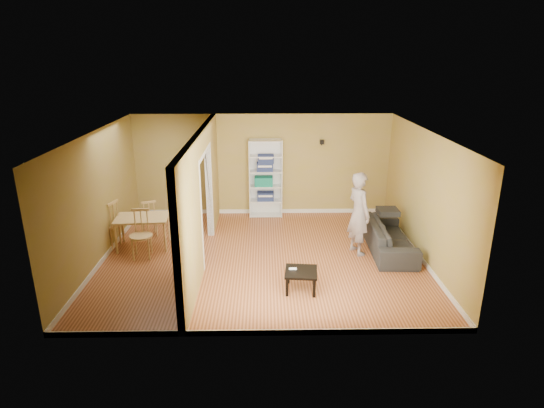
{
  "coord_description": "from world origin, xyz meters",
  "views": [
    {
      "loc": [
        0.04,
        -8.59,
        4.04
      ],
      "look_at": [
        0.2,
        0.2,
        1.1
      ],
      "focal_mm": 30.0,
      "sensor_mm": 36.0,
      "label": 1
    }
  ],
  "objects": [
    {
      "name": "sofa",
      "position": [
        2.7,
        0.31,
        0.4
      ],
      "size": [
        2.14,
        0.98,
        0.8
      ],
      "primitive_type": "imported",
      "rotation": [
        0.0,
        0.0,
        1.53
      ],
      "color": "black",
      "rests_on": "ground"
    },
    {
      "name": "chair_far",
      "position": [
        -2.61,
        1.22,
        0.45
      ],
      "size": [
        0.54,
        0.54,
        0.89
      ],
      "primitive_type": null,
      "rotation": [
        0.0,
        0.0,
        3.55
      ],
      "color": "#DBBF74",
      "rests_on": "ground"
    },
    {
      "name": "paper_box_teal",
      "position": [
        0.03,
        2.56,
        0.93
      ],
      "size": [
        0.46,
        0.3,
        0.23
      ],
      "primitive_type": "cube",
      "color": "#0F6066",
      "rests_on": "bookshelf"
    },
    {
      "name": "chair_near",
      "position": [
        -2.48,
        0.05,
        0.51
      ],
      "size": [
        0.51,
        0.51,
        1.01
      ],
      "primitive_type": null,
      "rotation": [
        0.0,
        0.0,
        0.1
      ],
      "color": "tan",
      "rests_on": "ground"
    },
    {
      "name": "wall_speaker",
      "position": [
        1.5,
        2.69,
        1.9
      ],
      "size": [
        0.1,
        0.1,
        0.1
      ],
      "primitive_type": "cube",
      "color": "black",
      "rests_on": "room_shell"
    },
    {
      "name": "paper_box_navy_c",
      "position": [
        0.09,
        2.56,
        1.51
      ],
      "size": [
        0.4,
        0.26,
        0.21
      ],
      "primitive_type": "cube",
      "color": "#1B254E",
      "rests_on": "bookshelf"
    },
    {
      "name": "room_shell",
      "position": [
        0.0,
        0.0,
        1.3
      ],
      "size": [
        6.5,
        6.5,
        6.5
      ],
      "color": "#B66E45",
      "rests_on": "ground"
    },
    {
      "name": "chair_left",
      "position": [
        -3.35,
        0.62,
        0.53
      ],
      "size": [
        0.6,
        0.6,
        1.05
      ],
      "primitive_type": null,
      "rotation": [
        0.0,
        0.0,
        -1.85
      ],
      "color": "tan",
      "rests_on": "ground"
    },
    {
      "name": "coffee_table",
      "position": [
        0.69,
        -1.37,
        0.32
      ],
      "size": [
        0.56,
        0.56,
        0.38
      ],
      "rotation": [
        0.0,
        0.0,
        -0.1
      ],
      "color": "black",
      "rests_on": "ground"
    },
    {
      "name": "paper_box_navy_a",
      "position": [
        0.07,
        2.56,
        0.53
      ],
      "size": [
        0.42,
        0.27,
        0.22
      ],
      "primitive_type": "cube",
      "color": "#17274A",
      "rests_on": "bookshelf"
    },
    {
      "name": "bookshelf",
      "position": [
        0.08,
        2.61,
        0.99
      ],
      "size": [
        0.84,
        0.37,
        1.99
      ],
      "color": "white",
      "rests_on": "ground"
    },
    {
      "name": "game_controller",
      "position": [
        0.54,
        -1.31,
        0.39
      ],
      "size": [
        0.13,
        0.04,
        0.03
      ],
      "primitive_type": "cube",
      "color": "white",
      "rests_on": "coffee_table"
    },
    {
      "name": "person",
      "position": [
        2.0,
        0.22,
        1.03
      ],
      "size": [
        0.92,
        0.83,
        2.06
      ],
      "primitive_type": "imported",
      "rotation": [
        0.0,
        0.0,
        1.96
      ],
      "color": "slate",
      "rests_on": "ground"
    },
    {
      "name": "partition",
      "position": [
        -1.2,
        0.0,
        1.3
      ],
      "size": [
        0.22,
        5.5,
        2.6
      ],
      "primitive_type": null,
      "color": "tan",
      "rests_on": "ground"
    },
    {
      "name": "paper_box_navy_b",
      "position": [
        0.06,
        2.56,
        1.3
      ],
      "size": [
        0.41,
        0.27,
        0.21
      ],
      "primitive_type": "cube",
      "color": "navy",
      "rests_on": "bookshelf"
    },
    {
      "name": "dining_table",
      "position": [
        -2.59,
        0.59,
        0.61
      ],
      "size": [
        1.11,
        0.74,
        0.69
      ],
      "rotation": [
        0.0,
        0.0,
        0.07
      ],
      "color": "#E2C571",
      "rests_on": "ground"
    }
  ]
}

